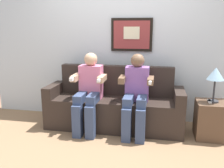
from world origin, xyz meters
TOP-DOWN VIEW (x-y plane):
  - ground_plane at (0.00, 0.00)m, footprint 5.70×5.70m
  - back_wall_assembly at (0.01, 0.76)m, footprint 4.38×0.10m
  - couch at (0.00, 0.33)m, footprint 1.98×0.58m
  - person_on_left at (-0.33, 0.16)m, footprint 0.46×0.56m
  - person_on_right at (0.33, 0.16)m, footprint 0.46×0.56m
  - side_table_right at (1.34, 0.22)m, footprint 0.40×0.40m
  - table_lamp at (1.35, 0.22)m, footprint 0.22×0.22m
  - spare_remote_on_table at (1.30, 0.21)m, footprint 0.04×0.13m

SIDE VIEW (x-z plane):
  - ground_plane at x=0.00m, z-range 0.00..0.00m
  - side_table_right at x=1.34m, z-range 0.00..0.50m
  - couch at x=0.00m, z-range -0.14..0.76m
  - spare_remote_on_table at x=1.30m, z-range 0.50..0.52m
  - person_on_right at x=0.33m, z-range 0.05..1.16m
  - person_on_left at x=-0.33m, z-range 0.05..1.16m
  - table_lamp at x=1.35m, z-range 0.63..1.09m
  - back_wall_assembly at x=0.01m, z-range 0.00..2.60m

